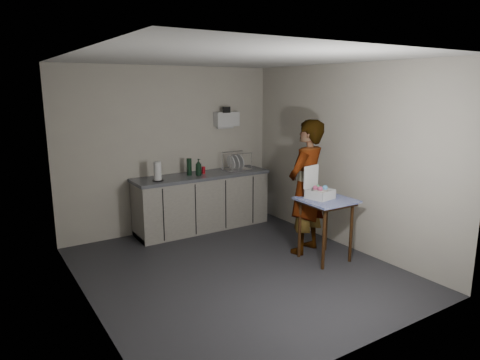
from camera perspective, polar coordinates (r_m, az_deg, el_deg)
ground at (r=5.56m, az=-0.36°, el=-11.89°), size 4.00×4.00×0.00m
wall_back at (r=6.91m, az=-9.24°, el=4.00°), size 3.60×0.02×2.60m
wall_right at (r=6.29m, az=13.57°, el=3.01°), size 0.02×4.00×2.60m
wall_left at (r=4.49m, az=-20.07°, el=-1.03°), size 0.02×4.00×2.60m
ceiling at (r=5.08m, az=-0.40°, el=15.87°), size 3.60×4.00×0.01m
kitchen_counter at (r=7.00m, az=-5.04°, el=-3.09°), size 2.24×0.62×0.91m
wall_shelf at (r=7.25m, az=-1.81°, el=8.09°), size 0.42×0.18×0.37m
side_table at (r=5.76m, az=11.40°, el=-3.54°), size 0.66×0.66×0.84m
standing_man at (r=5.95m, az=8.81°, el=-0.95°), size 0.79×0.65×1.86m
soap_bottle at (r=6.76m, az=-5.55°, el=1.70°), size 0.11×0.11×0.26m
soda_can at (r=6.94m, az=-4.89°, el=1.34°), size 0.06×0.06×0.11m
dark_bottle at (r=6.80m, az=-6.79°, el=1.76°), size 0.08×0.08×0.27m
paper_towel at (r=6.45m, az=-10.93°, el=1.07°), size 0.16×0.16×0.29m
dish_rack at (r=7.17m, az=-0.51°, el=1.87°), size 0.44×0.33×0.31m
bakery_box at (r=5.73m, az=10.48°, el=-1.47°), size 0.35×0.36×0.42m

